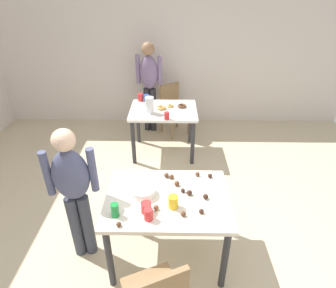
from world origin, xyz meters
The scene contains 33 objects.
ground_plane centered at (0.00, 0.00, 0.00)m, with size 6.40×6.40×0.00m, color beige.
wall_back centered at (0.00, 3.20, 1.30)m, with size 6.40×0.10×2.60m, color silver.
dining_table_near centered at (-0.04, 0.00, 0.65)m, with size 1.12×0.82×0.75m.
dining_table_far centered at (-0.13, 1.97, 0.64)m, with size 0.99×0.77×0.75m.
chair_far_table centered at (0.01, 2.69, 0.50)m, with size 0.56×0.56×0.87m.
person_girl_near centered at (-0.87, 0.01, 0.84)m, with size 0.46×0.25×1.42m.
person_adult_far centered at (-0.39, 2.75, 0.95)m, with size 0.45×0.26×1.57m.
mixing_bowl centered at (-0.25, 0.03, 0.79)m, with size 0.21×0.21×0.07m, color white.
soda_can centered at (-0.46, -0.24, 0.81)m, with size 0.07×0.07×0.12m, color #198438.
fork_near centered at (-0.13, 0.20, 0.75)m, with size 0.17×0.02×0.01m, color silver.
cup_near_0 centered at (-0.21, -0.19, 0.80)m, with size 0.09×0.09×0.09m, color red.
cup_near_1 centered at (-0.18, -0.27, 0.80)m, with size 0.07×0.07×0.11m, color red.
cup_near_2 centered at (0.02, -0.13, 0.81)m, with size 0.09×0.09×0.12m, color yellow.
cake_ball_0 centered at (0.10, -0.23, 0.77)m, with size 0.05×0.05×0.05m, color brown.
cake_ball_1 centered at (0.00, 0.27, 0.77)m, with size 0.05×0.05×0.05m, color brown.
cake_ball_2 centered at (-0.13, -0.16, 0.77)m, with size 0.05×0.05×0.05m, color brown.
cake_ball_3 centered at (0.10, 0.07, 0.77)m, with size 0.04×0.04×0.04m, color #3D2319.
cake_ball_4 centered at (0.26, 0.32, 0.77)m, with size 0.05×0.05×0.05m, color brown.
cake_ball_5 centered at (0.16, 0.03, 0.77)m, with size 0.05×0.05×0.05m, color #3D2319.
cake_ball_6 centered at (0.05, 0.16, 0.78)m, with size 0.05×0.05×0.05m, color brown.
cake_ball_7 centered at (0.30, -0.02, 0.77)m, with size 0.05×0.05×0.05m, color #3D2319.
cake_ball_8 centered at (0.38, 0.29, 0.77)m, with size 0.04×0.04×0.04m, color #3D2319.
cake_ball_9 centered at (-0.41, -0.35, 0.77)m, with size 0.04×0.04×0.04m, color brown.
cake_ball_10 centered at (-0.05, 0.29, 0.77)m, with size 0.05×0.05×0.05m, color brown.
cake_ball_11 centered at (0.25, -0.20, 0.77)m, with size 0.04×0.04×0.04m, color #3D2319.
pitcher_far centered at (-0.32, 1.83, 0.87)m, with size 0.13×0.13×0.24m, color white.
cup_far_0 centered at (-0.50, 2.30, 0.81)m, with size 0.09×0.09×0.12m, color red.
cup_far_1 centered at (-0.07, 1.62, 0.80)m, with size 0.07×0.07×0.11m, color red.
cup_far_2 centered at (-0.41, 2.27, 0.81)m, with size 0.09×0.09×0.11m, color #3351B2.
donut_far_0 centered at (-0.16, 1.98, 0.77)m, with size 0.14×0.14×0.04m, color gold.
donut_far_1 centered at (-0.03, 2.06, 0.76)m, with size 0.10×0.10×0.03m, color gold.
donut_far_2 centered at (-0.41, 2.12, 0.77)m, with size 0.12×0.12×0.04m, color white.
donut_far_3 centered at (0.15, 2.05, 0.77)m, with size 0.14×0.14×0.04m, color brown.
Camera 1 is at (0.00, -1.95, 2.45)m, focal length 30.33 mm.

